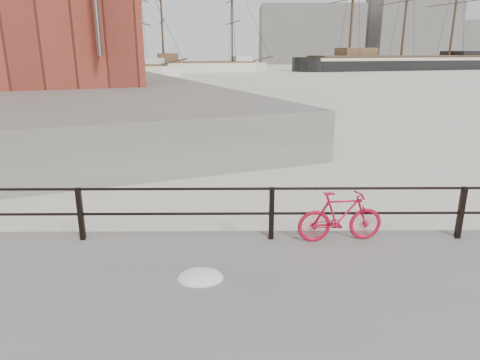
% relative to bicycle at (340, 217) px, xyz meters
% --- Properties ---
extents(ground, '(400.00, 400.00, 0.00)m').
position_rel_bicycle_xyz_m(ground, '(2.25, 0.25, -0.82)').
color(ground, white).
rests_on(ground, ground).
extents(far_quay, '(78.44, 148.07, 1.80)m').
position_rel_bicycle_xyz_m(far_quay, '(-37.75, 72.25, 0.08)').
color(far_quay, gray).
rests_on(far_quay, ground).
extents(guardrail, '(28.00, 0.10, 1.00)m').
position_rel_bicycle_xyz_m(guardrail, '(2.25, 0.10, 0.03)').
color(guardrail, black).
rests_on(guardrail, promenade).
extents(bicycle, '(1.59, 0.40, 0.95)m').
position_rel_bicycle_xyz_m(bicycle, '(0.00, 0.00, 0.00)').
color(bicycle, '#B80C27').
rests_on(bicycle, promenade).
extents(barque_black, '(58.52, 34.06, 31.78)m').
position_rel_bicycle_xyz_m(barque_black, '(33.23, 86.75, -0.82)').
color(barque_black, black).
rests_on(barque_black, ground).
extents(schooner_mid, '(31.50, 18.88, 21.12)m').
position_rel_bicycle_xyz_m(schooner_mid, '(-9.07, 78.72, -0.82)').
color(schooner_mid, silver).
rests_on(schooner_mid, ground).
extents(schooner_left, '(25.39, 12.83, 18.73)m').
position_rel_bicycle_xyz_m(schooner_left, '(-22.44, 65.33, -0.82)').
color(schooner_left, silver).
rests_on(schooner_left, ground).
extents(workboat_far, '(11.28, 7.16, 7.00)m').
position_rel_bicycle_xyz_m(workboat_far, '(-25.33, 41.05, -0.82)').
color(workboat_far, black).
rests_on(workboat_far, ground).
extents(apartment_grey, '(26.02, 22.15, 23.20)m').
position_rel_bicycle_xyz_m(apartment_grey, '(-44.10, 82.63, 12.58)').
color(apartment_grey, '#A5A5A0').
rests_on(apartment_grey, far_quay).
extents(apartment_brick, '(27.87, 22.90, 21.20)m').
position_rel_bicycle_xyz_m(apartment_brick, '(-52.71, 103.95, 11.58)').
color(apartment_brick, brown).
rests_on(apartment_brick, far_quay).
extents(industrial_west, '(32.00, 18.00, 18.00)m').
position_rel_bicycle_xyz_m(industrial_west, '(22.25, 140.25, 8.18)').
color(industrial_west, gray).
rests_on(industrial_west, ground).
extents(industrial_mid, '(26.00, 20.00, 24.00)m').
position_rel_bicycle_xyz_m(industrial_mid, '(57.25, 145.25, 11.18)').
color(industrial_mid, gray).
rests_on(industrial_mid, ground).
extents(industrial_east, '(20.00, 16.00, 14.00)m').
position_rel_bicycle_xyz_m(industrial_east, '(80.25, 150.25, 6.18)').
color(industrial_east, gray).
rests_on(industrial_east, ground).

